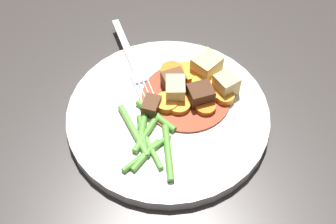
{
  "coord_description": "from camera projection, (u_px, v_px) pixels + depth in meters",
  "views": [
    {
      "loc": [
        -0.35,
        -0.14,
        0.51
      ],
      "look_at": [
        0.0,
        0.0,
        0.02
      ],
      "focal_mm": 50.89,
      "sensor_mm": 36.0,
      "label": 1
    }
  ],
  "objects": [
    {
      "name": "green_bean_3",
      "position": [
        146.0,
        155.0,
        0.58
      ],
      "size": [
        0.05,
        0.02,
        0.01
      ],
      "primitive_type": "cylinder",
      "rotation": [
        0.0,
        1.57,
        2.91
      ],
      "color": "#599E38",
      "rests_on": "dinner_plate"
    },
    {
      "name": "green_bean_5",
      "position": [
        168.0,
        152.0,
        0.58
      ],
      "size": [
        0.07,
        0.04,
        0.01
      ],
      "primitive_type": "cylinder",
      "rotation": [
        0.0,
        1.57,
        3.6
      ],
      "color": "#599E38",
      "rests_on": "dinner_plate"
    },
    {
      "name": "carrot_slice_0",
      "position": [
        185.0,
        73.0,
        0.66
      ],
      "size": [
        0.05,
        0.05,
        0.01
      ],
      "primitive_type": "cylinder",
      "rotation": [
        0.0,
        0.0,
        2.39
      ],
      "color": "orange",
      "rests_on": "dinner_plate"
    },
    {
      "name": "green_bean_0",
      "position": [
        153.0,
        147.0,
        0.58
      ],
      "size": [
        0.05,
        0.05,
        0.01
      ],
      "primitive_type": "cylinder",
      "rotation": [
        0.0,
        1.57,
        3.94
      ],
      "color": "#66AD42",
      "rests_on": "dinner_plate"
    },
    {
      "name": "dinner_plate",
      "position": [
        168.0,
        116.0,
        0.63
      ],
      "size": [
        0.27,
        0.27,
        0.02
      ],
      "primitive_type": "cylinder",
      "color": "white",
      "rests_on": "ground_plane"
    },
    {
      "name": "carrot_slice_1",
      "position": [
        225.0,
        97.0,
        0.63
      ],
      "size": [
        0.03,
        0.03,
        0.01
      ],
      "primitive_type": "cylinder",
      "rotation": [
        0.0,
        0.0,
        2.02
      ],
      "color": "orange",
      "rests_on": "dinner_plate"
    },
    {
      "name": "green_bean_1",
      "position": [
        134.0,
        130.0,
        0.6
      ],
      "size": [
        0.06,
        0.07,
        0.01
      ],
      "primitive_type": "cylinder",
      "rotation": [
        0.0,
        1.57,
        3.97
      ],
      "color": "#66AD42",
      "rests_on": "dinner_plate"
    },
    {
      "name": "green_bean_6",
      "position": [
        147.0,
        153.0,
        0.58
      ],
      "size": [
        0.07,
        0.04,
        0.01
      ],
      "primitive_type": "cylinder",
      "rotation": [
        0.0,
        1.57,
        2.69
      ],
      "color": "#4C8E33",
      "rests_on": "dinner_plate"
    },
    {
      "name": "carrot_slice_5",
      "position": [
        179.0,
        105.0,
        0.62
      ],
      "size": [
        0.04,
        0.04,
        0.01
      ],
      "primitive_type": "cylinder",
      "rotation": [
        0.0,
        0.0,
        0.31
      ],
      "color": "orange",
      "rests_on": "dinner_plate"
    },
    {
      "name": "carrot_slice_3",
      "position": [
        167.0,
        103.0,
        0.62
      ],
      "size": [
        0.04,
        0.04,
        0.01
      ],
      "primitive_type": "cylinder",
      "rotation": [
        0.0,
        0.0,
        3.46
      ],
      "color": "orange",
      "rests_on": "dinner_plate"
    },
    {
      "name": "carrot_slice_7",
      "position": [
        172.0,
        73.0,
        0.65
      ],
      "size": [
        0.03,
        0.03,
        0.01
      ],
      "primitive_type": "cylinder",
      "rotation": [
        0.0,
        0.0,
        1.52
      ],
      "color": "orange",
      "rests_on": "dinner_plate"
    },
    {
      "name": "carrot_slice_4",
      "position": [
        215.0,
        91.0,
        0.64
      ],
      "size": [
        0.05,
        0.05,
        0.01
      ],
      "primitive_type": "cylinder",
      "rotation": [
        0.0,
        0.0,
        2.59
      ],
      "color": "orange",
      "rests_on": "dinner_plate"
    },
    {
      "name": "meat_chunk_0",
      "position": [
        200.0,
        95.0,
        0.62
      ],
      "size": [
        0.04,
        0.04,
        0.03
      ],
      "primitive_type": "cube",
      "rotation": [
        0.0,
        0.0,
        2.26
      ],
      "color": "#4C2B19",
      "rests_on": "dinner_plate"
    },
    {
      "name": "meat_chunk_1",
      "position": [
        151.0,
        106.0,
        0.62
      ],
      "size": [
        0.03,
        0.02,
        0.02
      ],
      "primitive_type": "cube",
      "rotation": [
        0.0,
        0.0,
        1.66
      ],
      "color": "#56331E",
      "rests_on": "dinner_plate"
    },
    {
      "name": "potato_chunk_2",
      "position": [
        174.0,
        90.0,
        0.62
      ],
      "size": [
        0.04,
        0.04,
        0.03
      ],
      "primitive_type": "cube",
      "rotation": [
        0.0,
        0.0,
        5.1
      ],
      "color": "#E5CC7A",
      "rests_on": "dinner_plate"
    },
    {
      "name": "ground_plane",
      "position": [
        168.0,
        119.0,
        0.63
      ],
      "size": [
        3.0,
        3.0,
        0.0
      ],
      "primitive_type": "plane",
      "color": "#383330"
    },
    {
      "name": "carrot_slice_2",
      "position": [
        206.0,
        107.0,
        0.62
      ],
      "size": [
        0.04,
        0.04,
        0.01
      ],
      "primitive_type": "cylinder",
      "rotation": [
        0.0,
        0.0,
        3.74
      ],
      "color": "orange",
      "rests_on": "dinner_plate"
    },
    {
      "name": "green_bean_7",
      "position": [
        147.0,
        133.0,
        0.6
      ],
      "size": [
        0.06,
        0.01,
        0.01
      ],
      "primitive_type": "cylinder",
      "rotation": [
        0.0,
        1.57,
        3.05
      ],
      "color": "#599E38",
      "rests_on": "dinner_plate"
    },
    {
      "name": "carrot_slice_6",
      "position": [
        204.0,
        85.0,
        0.64
      ],
      "size": [
        0.05,
        0.05,
        0.01
      ],
      "primitive_type": "cylinder",
      "rotation": [
        0.0,
        0.0,
        3.87
      ],
      "color": "orange",
      "rests_on": "dinner_plate"
    },
    {
      "name": "potato_chunk_0",
      "position": [
        207.0,
        66.0,
        0.65
      ],
      "size": [
        0.04,
        0.04,
        0.03
      ],
      "primitive_type": "cube",
      "rotation": [
        0.0,
        0.0,
        1.17
      ],
      "color": "#E5CC7A",
      "rests_on": "dinner_plate"
    },
    {
      "name": "meat_chunk_2",
      "position": [
        174.0,
        82.0,
        0.64
      ],
      "size": [
        0.04,
        0.04,
        0.03
      ],
      "primitive_type": "cube",
      "rotation": [
        0.0,
        0.0,
        0.75
      ],
      "color": "brown",
      "rests_on": "dinner_plate"
    },
    {
      "name": "fork",
      "position": [
        133.0,
        63.0,
        0.67
      ],
      "size": [
        0.14,
        0.13,
        0.0
      ],
      "color": "silver",
      "rests_on": "dinner_plate"
    },
    {
      "name": "green_bean_8",
      "position": [
        144.0,
        117.0,
        0.61
      ],
      "size": [
        0.07,
        0.03,
        0.01
      ],
      "primitive_type": "cylinder",
      "rotation": [
        0.0,
        1.57,
        3.4
      ],
      "color": "#599E38",
      "rests_on": "dinner_plate"
    },
    {
      "name": "green_bean_2",
      "position": [
        156.0,
        116.0,
        0.61
      ],
      "size": [
        0.03,
        0.06,
        0.01
      ],
      "primitive_type": "cylinder",
      "rotation": [
        0.0,
        1.57,
        4.33
      ],
      "color": "#599E38",
      "rests_on": "dinner_plate"
    },
    {
      "name": "potato_chunk_1",
      "position": [
        226.0,
        85.0,
        0.63
      ],
      "size": [
        0.04,
        0.04,
        0.03
      ],
      "primitive_type": "cube",
      "rotation": [
        0.0,
        0.0,
        5.68
      ],
      "color": "#E5CC7A",
      "rests_on": "dinner_plate"
    },
    {
      "name": "green_bean_4",
      "position": [
        143.0,
        136.0,
        0.59
      ],
      "size": [
        0.06,
        0.04,
        0.01
      ],
      "primitive_type": "cylinder",
      "rotation": [
        0.0,
        1.57,
        3.7
      ],
      "color": "#4C8E33",
      "rests_on": "dinner_plate"
    },
    {
      "name": "stew_sauce",
      "position": [
        186.0,
        96.0,
        0.64
      ],
      "size": [
        0.12,
        0.12,
        0.0
      ],
      "primitive_type": "cylinder",
      "color": "#93381E",
      "rests_on": "dinner_plate"
    }
  ]
}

